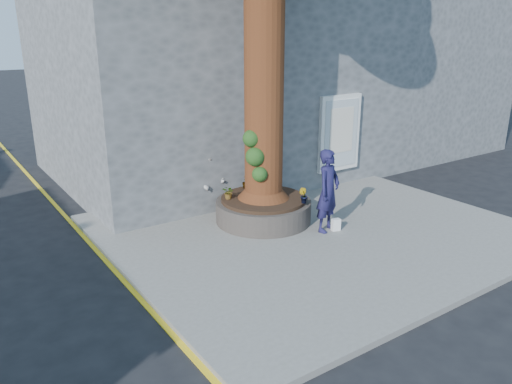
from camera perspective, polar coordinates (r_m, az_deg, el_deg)
ground at (r=10.34m, az=3.65°, el=-8.13°), size 120.00×120.00×0.00m
pavement at (r=11.89m, az=6.41°, el=-4.28°), size 9.00×8.00×0.12m
yellow_line at (r=9.82m, az=-14.55°, el=-10.20°), size 0.10×30.00×0.01m
stone_shop at (r=16.72m, az=-4.77°, el=13.19°), size 10.30×8.30×6.30m
neighbour_shop at (r=21.83m, az=14.28°, el=13.42°), size 6.00×8.00×6.00m
planter at (r=12.09m, az=0.86°, el=-1.99°), size 2.30×2.30×0.60m
man at (r=11.42m, az=8.25°, el=0.13°), size 0.81×0.66×1.92m
woman at (r=12.64m, az=-5.27°, el=0.98°), size 0.89×0.81×1.48m
shopping_bag at (r=11.71m, az=9.11°, el=-3.71°), size 0.22×0.17×0.28m
plant_a at (r=11.89m, az=-0.36°, el=0.06°), size 0.19×0.15×0.33m
plant_b at (r=11.60m, az=5.42°, el=-0.41°), size 0.24×0.25×0.35m
plant_c at (r=12.64m, az=-1.14°, el=1.24°), size 0.29×0.29×0.37m
plant_d at (r=11.85m, az=-3.12°, el=-0.04°), size 0.35×0.37×0.32m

